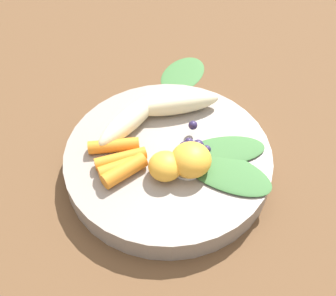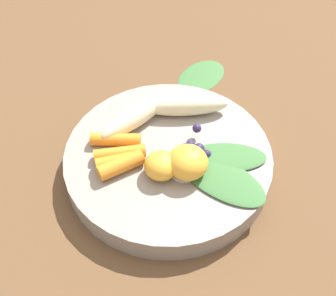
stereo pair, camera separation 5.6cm
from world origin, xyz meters
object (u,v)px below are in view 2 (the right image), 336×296
at_px(orange_segment_near, 185,164).
at_px(kale_leaf_stray, 201,75).
at_px(bowl, 168,161).
at_px(banana_peeled_left, 136,116).
at_px(banana_peeled_right, 185,105).

xyz_separation_m(orange_segment_near, kale_leaf_stray, (0.15, -0.16, -0.05)).
distance_m(bowl, orange_segment_near, 0.05).
distance_m(banana_peeled_left, kale_leaf_stray, 0.17).
relative_size(banana_peeled_right, orange_segment_near, 2.38).
height_order(bowl, kale_leaf_stray, bowl).
distance_m(bowl, banana_peeled_left, 0.07).
xyz_separation_m(banana_peeled_left, orange_segment_near, (-0.10, 0.00, 0.00)).
bearing_deg(bowl, banana_peeled_right, -55.40).
relative_size(orange_segment_near, kale_leaf_stray, 0.53).
relative_size(banana_peeled_right, kale_leaf_stray, 1.27).
height_order(banana_peeled_right, orange_segment_near, orange_segment_near).
relative_size(banana_peeled_left, orange_segment_near, 2.38).
relative_size(bowl, orange_segment_near, 5.35).
relative_size(bowl, banana_peeled_right, 2.25).
height_order(banana_peeled_right, kale_leaf_stray, banana_peeled_right).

